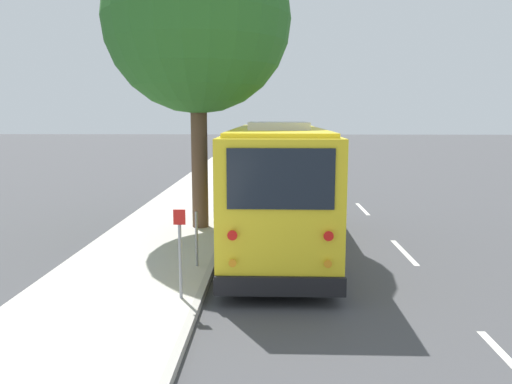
{
  "coord_description": "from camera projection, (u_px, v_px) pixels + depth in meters",
  "views": [
    {
      "loc": [
        -11.62,
        0.5,
        3.51
      ],
      "look_at": [
        2.68,
        0.95,
        1.3
      ],
      "focal_mm": 35.0,
      "sensor_mm": 36.0,
      "label": 1
    }
  ],
  "objects": [
    {
      "name": "lane_stripe_mid",
      "position": [
        404.0,
        252.0,
        12.91
      ],
      "size": [
        2.4,
        0.14,
        0.01
      ],
      "primitive_type": "cube",
      "color": "silver",
      "rests_on": "ground"
    },
    {
      "name": "sidewalk_slab",
      "position": [
        143.0,
        258.0,
        12.1
      ],
      "size": [
        80.0,
        3.38,
        0.15
      ],
      "primitive_type": "cube",
      "color": "beige",
      "rests_on": "ground"
    },
    {
      "name": "lane_stripe_ahead",
      "position": [
        362.0,
        209.0,
        18.84
      ],
      "size": [
        2.4,
        0.14,
        0.01
      ],
      "primitive_type": "cube",
      "color": "silver",
      "rests_on": "ground"
    },
    {
      "name": "sign_post_far",
      "position": [
        197.0,
        239.0,
        11.15
      ],
      "size": [
        0.06,
        0.06,
        1.24
      ],
      "color": "gray",
      "rests_on": "sidewalk_slab"
    },
    {
      "name": "parked_sedan_blue",
      "position": [
        266.0,
        155.0,
        37.25
      ],
      "size": [
        4.28,
        1.77,
        1.27
      ],
      "rotation": [
        0.0,
        0.0,
        0.02
      ],
      "color": "navy",
      "rests_on": "ground"
    },
    {
      "name": "curb_strip",
      "position": [
        215.0,
        259.0,
        12.05
      ],
      "size": [
        80.0,
        0.14,
        0.15
      ],
      "primitive_type": "cube",
      "color": "#AAA69D",
      "rests_on": "ground"
    },
    {
      "name": "parked_sedan_black",
      "position": [
        269.0,
        179.0,
        23.22
      ],
      "size": [
        4.46,
        1.9,
        1.27
      ],
      "rotation": [
        0.0,
        0.0,
        -0.07
      ],
      "color": "black",
      "rests_on": "ground"
    },
    {
      "name": "parked_sedan_silver",
      "position": [
        267.0,
        148.0,
        44.22
      ],
      "size": [
        4.25,
        1.94,
        1.32
      ],
      "rotation": [
        0.0,
        0.0,
        -0.07
      ],
      "color": "#A8AAAF",
      "rests_on": "ground"
    },
    {
      "name": "parked_sedan_maroon",
      "position": [
        269.0,
        164.0,
        29.86
      ],
      "size": [
        4.64,
        1.95,
        1.32
      ],
      "rotation": [
        0.0,
        0.0,
        0.06
      ],
      "color": "maroon",
      "rests_on": "ground"
    },
    {
      "name": "sign_post_near",
      "position": [
        180.0,
        253.0,
        9.14
      ],
      "size": [
        0.06,
        0.22,
        1.67
      ],
      "color": "gray",
      "rests_on": "sidewalk_slab"
    },
    {
      "name": "ground_plane",
      "position": [
        292.0,
        262.0,
        12.0
      ],
      "size": [
        160.0,
        160.0,
        0.0
      ],
      "primitive_type": "plane",
      "color": "#474749"
    },
    {
      "name": "street_tree",
      "position": [
        198.0,
        7.0,
        14.36
      ],
      "size": [
        5.39,
        5.39,
        9.59
      ],
      "color": "brown",
      "rests_on": "sidewalk_slab"
    },
    {
      "name": "shuttle_bus",
      "position": [
        277.0,
        181.0,
        13.09
      ],
      "size": [
        8.76,
        2.64,
        3.36
      ],
      "rotation": [
        0.0,
        0.0,
        0.0
      ],
      "color": "yellow",
      "rests_on": "ground"
    },
    {
      "name": "parked_sedan_white",
      "position": [
        268.0,
        145.0,
        49.88
      ],
      "size": [
        4.26,
        1.81,
        1.27
      ],
      "rotation": [
        0.0,
        0.0,
        -0.01
      ],
      "color": "silver",
      "rests_on": "ground"
    }
  ]
}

